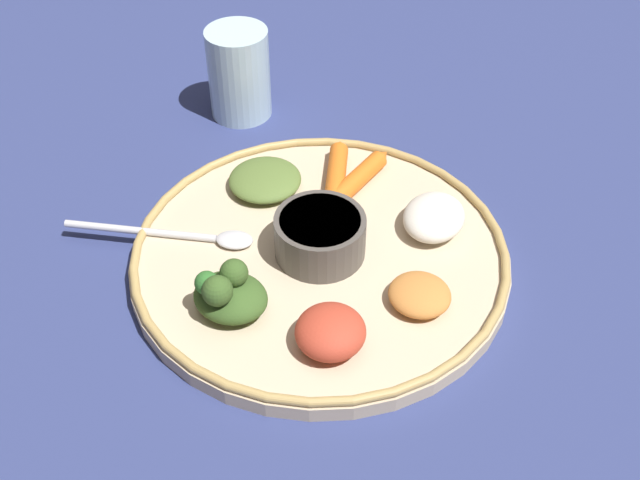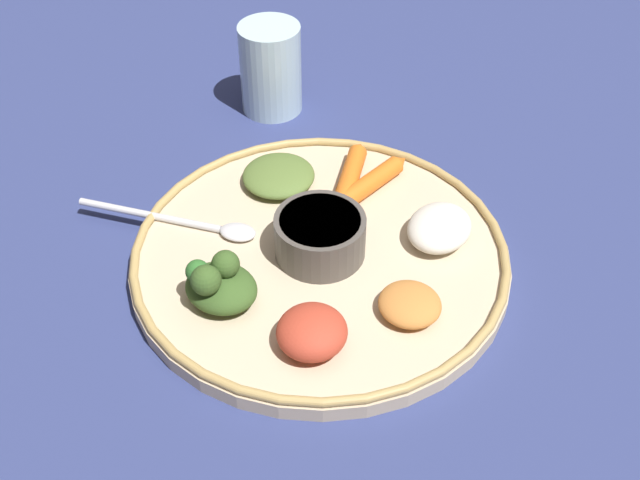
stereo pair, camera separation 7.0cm
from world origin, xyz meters
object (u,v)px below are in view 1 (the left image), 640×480
at_px(spoon, 188,235).
at_px(carrot_near_spoon, 361,176).
at_px(drinking_glass, 239,79).
at_px(greens_pile, 228,293).
at_px(carrot_outer, 337,170).
at_px(center_bowl, 320,235).

height_order(spoon, carrot_near_spoon, carrot_near_spoon).
relative_size(spoon, drinking_glass, 1.62).
xyz_separation_m(spoon, drinking_glass, (0.20, 0.11, 0.02)).
relative_size(greens_pile, carrot_near_spoon, 0.77).
bearing_deg(greens_pile, spoon, 63.79).
bearing_deg(carrot_outer, drinking_glass, 73.78).
bearing_deg(drinking_glass, carrot_outer, -106.22).
bearing_deg(carrot_near_spoon, drinking_glass, 77.63).
height_order(center_bowl, carrot_outer, center_bowl).
bearing_deg(carrot_outer, greens_pile, -170.88).
bearing_deg(carrot_near_spoon, spoon, 153.21).
xyz_separation_m(carrot_outer, drinking_glass, (0.05, 0.17, 0.02)).
relative_size(center_bowl, spoon, 0.49).
relative_size(center_bowl, greens_pile, 1.12).
bearing_deg(spoon, center_bowl, -61.99).
bearing_deg(carrot_outer, center_bowl, -152.30).
height_order(spoon, carrot_outer, carrot_outer).
relative_size(greens_pile, carrot_outer, 0.80).
bearing_deg(center_bowl, carrot_outer, 27.70).
relative_size(greens_pile, drinking_glass, 0.72).
distance_m(center_bowl, carrot_outer, 0.11).
xyz_separation_m(spoon, carrot_near_spoon, (0.16, -0.08, 0.01)).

